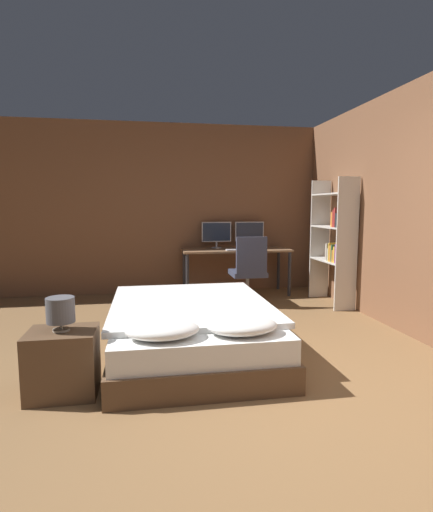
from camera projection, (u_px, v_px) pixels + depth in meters
The scene contains 13 objects.
ground_plane at pixel (278, 418), 2.64m from camera, with size 20.00×20.00×0.00m, color brown.
wall_back at pixel (198, 209), 6.50m from camera, with size 12.00×0.06×2.70m.
wall_side_right at pixel (411, 210), 4.28m from camera, with size 0.06×12.00×2.70m.
bed at pixel (192, 329), 3.79m from camera, with size 1.49×2.08×0.55m.
nightstand at pixel (63, 363), 2.95m from camera, with size 0.49×0.40×0.49m.
bedside_lamp at pixel (60, 310), 2.90m from camera, with size 0.20×0.20×0.25m.
desk at pixel (236, 254), 6.30m from camera, with size 1.70×0.63×0.73m.
monitor_left at pixel (216, 233), 6.42m from camera, with size 0.48×0.16×0.42m.
monitor_right at pixel (250, 233), 6.52m from camera, with size 0.48×0.16×0.42m.
keyboard at pixel (239, 250), 6.08m from camera, with size 0.39×0.13×0.02m.
computer_mouse at pixel (257, 249), 6.13m from camera, with size 0.07×0.05×0.04m.
office_chair at pixel (249, 277), 5.66m from camera, with size 0.52×0.52×0.98m.
bookshelf at pixel (336, 238), 5.57m from camera, with size 0.30×0.87×1.78m.
Camera 1 is at (-0.83, -2.39, 1.39)m, focal length 28.00 mm.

